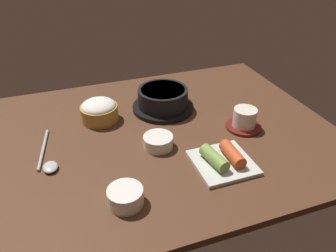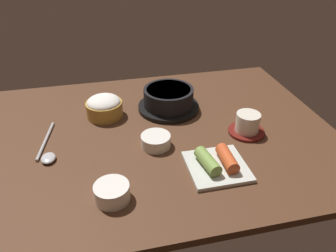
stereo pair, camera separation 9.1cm
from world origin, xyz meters
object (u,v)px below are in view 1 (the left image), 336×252
Objects in this scene: kimchi_plate at (223,160)px; tea_cup_with_saucer at (244,119)px; spoon at (48,160)px; side_bowl_near at (125,196)px; rice_bowl at (99,110)px; banchan_cup_center at (158,141)px; stone_pot at (163,99)px.

tea_cup_with_saucer is at bearing 43.66° from kimchi_plate.
side_bowl_near is at bearing -53.10° from spoon.
rice_bowl reaches higher than side_bowl_near.
kimchi_plate is at bearing -44.26° from banchan_cup_center.
tea_cup_with_saucer is 0.52× the size of spoon.
stone_pot is 1.75× the size of rice_bowl.
kimchi_plate reaches higher than side_bowl_near.
stone_pot is at bearing 135.05° from tea_cup_with_saucer.
stone_pot reaches higher than rice_bowl.
spoon is (-15.19, 20.23, -1.46)cm from side_bowl_near.
tea_cup_with_saucer is at bearing -25.61° from rice_bowl.
stone_pot is 2.43× the size of banchan_cup_center.
side_bowl_near is 0.39× the size of spoon.
banchan_cup_center is 21.60cm from side_bowl_near.
spoon is at bearing 159.36° from kimchi_plate.
side_bowl_near is 25.34cm from spoon.
tea_cup_with_saucer is 1.29× the size of banchan_cup_center.
rice_bowl is 0.56× the size of spoon.
side_bowl_near is (-39.37, -17.79, -0.75)cm from tea_cup_with_saucer.
kimchi_plate is (12.78, -12.45, -0.31)cm from banchan_cup_center.
tea_cup_with_saucer is (38.66, -18.53, -0.52)cm from rice_bowl.
stone_pot reaches higher than side_bowl_near.
rice_bowl is 1.39× the size of banchan_cup_center.
spoon is at bearing 177.43° from tea_cup_with_saucer.
stone_pot is at bearing -0.14° from rice_bowl.
kimchi_plate is at bearing -81.13° from stone_pot.
side_bowl_near is at bearing -119.91° from stone_pot.
banchan_cup_center is at bearing -57.21° from rice_bowl.
side_bowl_near reaches higher than spoon.
tea_cup_with_saucer reaches higher than kimchi_plate.
stone_pot reaches higher than spoon.
stone_pot is at bearing 60.09° from side_bowl_near.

